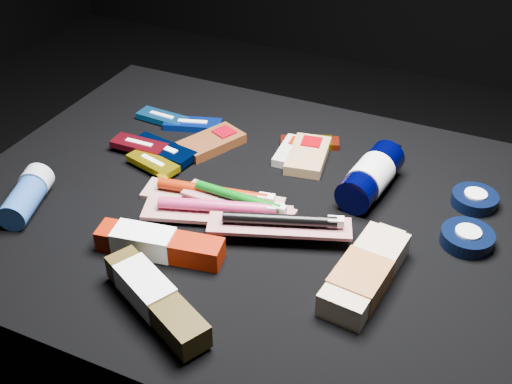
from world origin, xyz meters
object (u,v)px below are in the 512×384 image
at_px(toothpaste_carton_red, 154,244).
at_px(lotion_bottle, 371,176).
at_px(deodorant_stick, 27,196).
at_px(bodywash_bottle, 364,275).

bearing_deg(toothpaste_carton_red, lotion_bottle, 39.45).
bearing_deg(deodorant_stick, toothpaste_carton_red, -20.53).
distance_m(lotion_bottle, deodorant_stick, 0.58).
distance_m(bodywash_bottle, toothpaste_carton_red, 0.32).
distance_m(bodywash_bottle, deodorant_stick, 0.57).
xyz_separation_m(lotion_bottle, deodorant_stick, (-0.51, -0.28, -0.01)).
height_order(bodywash_bottle, deodorant_stick, deodorant_stick).
relative_size(lotion_bottle, deodorant_stick, 1.54).
bearing_deg(toothpaste_carton_red, deodorant_stick, 167.79).
xyz_separation_m(bodywash_bottle, deodorant_stick, (-0.56, -0.05, 0.00)).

